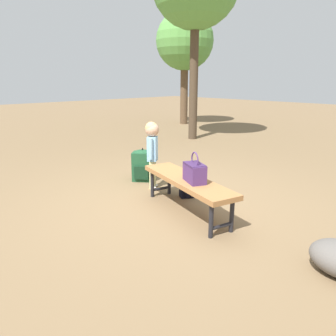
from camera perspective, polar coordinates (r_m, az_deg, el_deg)
ground_plane at (r=4.38m, az=-0.01°, el=-6.25°), size 40.00×40.00×0.00m
park_bench at (r=3.96m, az=3.42°, el=-2.64°), size 1.65×0.79×0.45m
handbag at (r=3.78m, az=4.78°, el=-0.68°), size 0.37×0.30×0.37m
child_standing at (r=4.80m, az=-2.85°, el=4.24°), size 0.21×0.24×1.03m
backpack_large at (r=5.27m, az=-4.56°, el=0.65°), size 0.41×0.39×0.55m
backpack_small at (r=4.55m, az=3.38°, el=-3.32°), size 0.22×0.23×0.32m
tree_mid at (r=12.15m, az=3.02°, el=21.68°), size 2.05×2.05×3.97m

